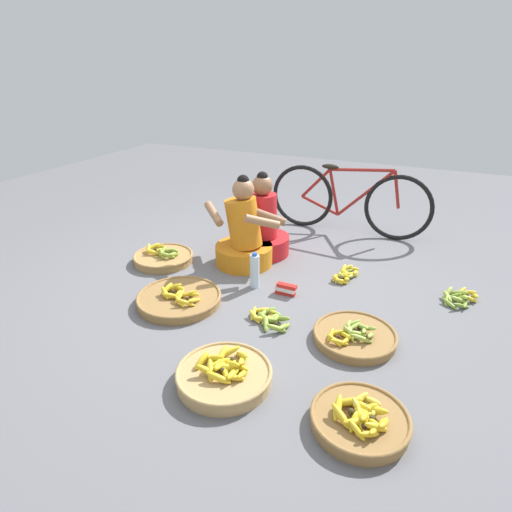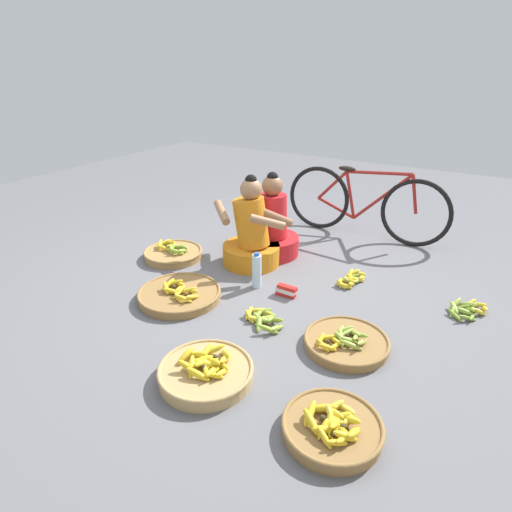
% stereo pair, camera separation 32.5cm
% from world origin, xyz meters
% --- Properties ---
extents(ground_plane, '(10.00, 10.00, 0.00)m').
position_xyz_m(ground_plane, '(0.00, 0.00, 0.00)').
color(ground_plane, slate).
extents(vendor_woman_front, '(0.75, 0.52, 0.83)m').
position_xyz_m(vendor_woman_front, '(-0.35, 0.30, 0.27)').
color(vendor_woman_front, orange).
rests_on(vendor_woman_front, ground).
extents(vendor_woman_behind, '(0.67, 0.54, 0.80)m').
position_xyz_m(vendor_woman_behind, '(-0.29, 0.57, 0.26)').
color(vendor_woman_behind, red).
rests_on(vendor_woman_behind, ground).
extents(bicycle_leaning, '(1.70, 0.08, 0.73)m').
position_xyz_m(bicycle_leaning, '(0.31, 1.46, 0.36)').
color(bicycle_leaning, black).
rests_on(bicycle_leaning, ground).
extents(banana_basket_mid_left, '(0.56, 0.56, 0.16)m').
position_xyz_m(banana_basket_mid_left, '(0.25, -1.18, 0.06)').
color(banana_basket_mid_left, tan).
rests_on(banana_basket_mid_left, ground).
extents(banana_basket_near_bicycle, '(0.65, 0.65, 0.14)m').
position_xyz_m(banana_basket_near_bicycle, '(-0.49, -0.54, 0.04)').
color(banana_basket_near_bicycle, olive).
rests_on(banana_basket_near_bicycle, ground).
extents(banana_basket_front_left, '(0.55, 0.55, 0.15)m').
position_xyz_m(banana_basket_front_left, '(-1.04, 0.02, 0.05)').
color(banana_basket_front_left, '#A87F47').
rests_on(banana_basket_front_left, ground).
extents(banana_basket_front_center, '(0.55, 0.55, 0.13)m').
position_xyz_m(banana_basket_front_center, '(0.84, -0.47, 0.04)').
color(banana_basket_front_center, olive).
rests_on(banana_basket_front_center, ground).
extents(banana_basket_mid_right, '(0.51, 0.51, 0.15)m').
position_xyz_m(banana_basket_mid_right, '(1.03, -1.19, 0.05)').
color(banana_basket_mid_right, olive).
rests_on(banana_basket_mid_right, ground).
extents(loose_bananas_back_center, '(0.21, 0.34, 0.08)m').
position_xyz_m(loose_bananas_back_center, '(0.57, 0.41, 0.03)').
color(loose_bananas_back_center, '#9EB747').
rests_on(loose_bananas_back_center, ground).
extents(loose_bananas_near_vendor, '(0.35, 0.29, 0.10)m').
position_xyz_m(loose_bananas_near_vendor, '(0.24, -0.49, 0.03)').
color(loose_bananas_near_vendor, yellow).
rests_on(loose_bananas_near_vendor, ground).
extents(loose_bananas_front_right, '(0.28, 0.33, 0.10)m').
position_xyz_m(loose_bananas_front_right, '(1.47, 0.39, 0.03)').
color(loose_bananas_front_right, olive).
rests_on(loose_bananas_front_right, ground).
extents(water_bottle, '(0.08, 0.08, 0.31)m').
position_xyz_m(water_bottle, '(-0.07, -0.06, 0.15)').
color(water_bottle, silver).
rests_on(water_bottle, ground).
extents(packet_carton_stack, '(0.17, 0.06, 0.09)m').
position_xyz_m(packet_carton_stack, '(0.20, -0.08, 0.04)').
color(packet_carton_stack, red).
rests_on(packet_carton_stack, ground).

